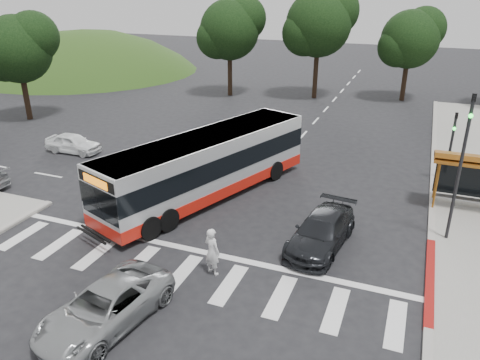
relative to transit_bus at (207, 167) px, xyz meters
The scene contains 18 objects.
ground 3.21m from the transit_bus, 41.55° to the right, with size 140.00×140.00×0.00m, color black.
sidewalk_east 14.54m from the transit_bus, 25.28° to the left, with size 4.00×40.00×0.12m, color gray.
curb_east 12.77m from the transit_bus, 29.14° to the left, with size 0.30×40.00×0.15m, color #9E9991.
curb_east_red 11.81m from the transit_bus, 19.10° to the right, with size 0.32×6.00×0.15m, color maroon.
hillside_nw 41.14m from the transit_bus, 136.74° to the left, with size 44.00×44.00×10.00m, color #274114.
crosswalk_ladder 7.32m from the transit_bus, 73.18° to the right, with size 18.00×2.60×0.01m, color silver.
bus_shelter 13.29m from the transit_bus, 14.28° to the left, with size 4.20×1.60×2.86m.
traffic_signal_ne_tall 11.88m from the transit_bus, ahead, with size 0.18×0.37×6.50m.
traffic_signal_ne_short 13.46m from the transit_bus, 29.72° to the left, with size 0.18×0.37×4.00m.
tree_north_a 24.81m from the transit_bus, 89.65° to the left, with size 6.60×6.15×10.17m.
tree_north_b 27.75m from the transit_bus, 72.76° to the left, with size 5.72×5.33×8.43m.
tree_north_c 24.03m from the transit_bus, 109.46° to the left, with size 6.16×5.74×9.30m.
tree_west_a 21.87m from the transit_bus, 157.50° to the left, with size 5.72×5.33×8.43m.
transit_bus is the anchor object (origin of this frame).
pedestrian 7.14m from the transit_bus, 63.48° to the right, with size 0.71×0.47×1.95m, color silver.
dark_sedan 7.28m from the transit_bus, 23.17° to the right, with size 1.97×4.86×1.41m, color black.
silver_suv_south 10.41m from the transit_bus, 83.72° to the right, with size 2.29×4.97×1.38m, color #9DA0A2.
west_car_white 11.55m from the transit_bus, 165.27° to the left, with size 1.50×3.74×1.27m, color white.
Camera 1 is at (7.70, -18.40, 10.51)m, focal length 35.00 mm.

